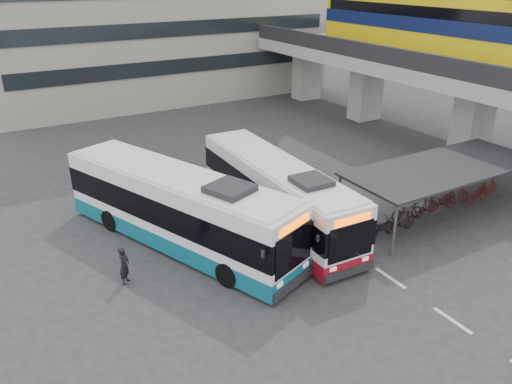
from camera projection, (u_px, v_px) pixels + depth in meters
ground at (340, 297)px, 18.42m from camera, size 120.00×120.00×0.00m
viaduct at (434, 49)px, 33.04m from camera, size 8.00×32.00×9.68m
bike_shelter at (440, 190)px, 24.15m from camera, size 10.00×4.00×2.54m
road_markings at (453, 320)px, 17.21m from camera, size 0.15×7.60×0.01m
bus_main at (277, 193)px, 23.28m from camera, size 2.78×11.16×3.28m
bus_teal at (179, 209)px, 21.45m from camera, size 6.77×12.16×3.56m
pedestrian at (124, 265)px, 18.98m from camera, size 0.64×0.68×1.56m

